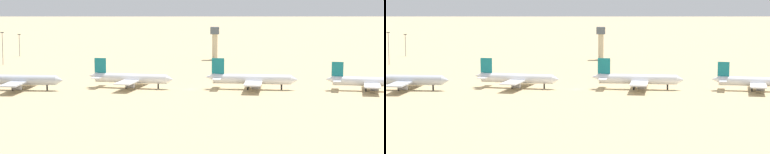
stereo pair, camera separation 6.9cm
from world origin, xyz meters
TOP-DOWN VIEW (x-y plane):
  - ground at (0.00, 0.00)m, footprint 4000.00×4000.00m
  - parked_jet_orange_2 at (-74.00, -8.16)m, footprint 40.17×33.67m
  - parked_jet_teal_3 at (-26.85, 1.78)m, footprint 38.61×32.88m
  - parked_jet_teal_4 at (25.41, 1.54)m, footprint 40.11×33.74m
  - parked_jet_teal_5 at (74.96, 0.08)m, footprint 36.72×31.14m
  - control_tower at (4.33, 126.41)m, footprint 5.20×5.20m
  - light_pole_west at (-116.76, 135.20)m, footprint 1.80×0.50m
  - light_pole_mid at (-111.63, 87.59)m, footprint 1.80×0.50m

SIDE VIEW (x-z plane):
  - ground at x=0.00m, z-range 0.00..0.00m
  - parked_jet_teal_5 at x=74.96m, z-range -2.09..10.04m
  - parked_jet_teal_3 at x=-26.85m, z-range -2.20..10.58m
  - parked_jet_teal_4 at x=25.41m, z-range -2.28..10.97m
  - parked_jet_orange_2 at x=-74.00m, z-range -2.29..11.00m
  - light_pole_west at x=-116.76m, z-range 1.18..14.98m
  - light_pole_mid at x=-111.63m, z-range 1.24..19.47m
  - control_tower at x=4.33m, z-range 1.99..21.27m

